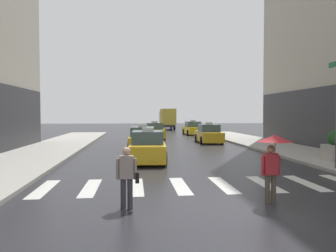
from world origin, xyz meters
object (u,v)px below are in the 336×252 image
at_px(taxi_lead, 148,148).
at_px(taxi_fifth, 193,129).
at_px(taxi_third, 209,134).
at_px(pedestrian_with_umbrella, 273,150).
at_px(pedestrian_with_handbag, 127,174).
at_px(taxi_fourth, 154,132).
at_px(taxi_second, 142,140).
at_px(box_truck, 167,118).

xyz_separation_m(taxi_lead, taxi_fifth, (6.35, 21.96, 0.00)).
relative_size(taxi_third, pedestrian_with_umbrella, 2.36).
bearing_deg(taxi_fifth, pedestrian_with_handbag, -103.28).
xyz_separation_m(taxi_fourth, pedestrian_with_handbag, (-2.21, -24.65, 0.21)).
relative_size(pedestrian_with_umbrella, pedestrian_with_handbag, 1.18).
relative_size(taxi_fourth, taxi_fifth, 1.00).
bearing_deg(pedestrian_with_handbag, taxi_fourth, 84.89).
distance_m(taxi_second, pedestrian_with_umbrella, 14.60).
height_order(taxi_fourth, pedestrian_with_handbag, taxi_fourth).
height_order(pedestrian_with_umbrella, pedestrian_with_handbag, pedestrian_with_umbrella).
xyz_separation_m(taxi_fourth, box_truck, (3.32, 20.28, 1.13)).
bearing_deg(box_truck, taxi_third, -87.43).
bearing_deg(taxi_third, box_truck, 92.57).
bearing_deg(pedestrian_with_umbrella, taxi_fifth, 84.07).
height_order(taxi_second, taxi_fifth, same).
xyz_separation_m(taxi_fourth, pedestrian_with_umbrella, (1.87, -24.49, 0.79)).
xyz_separation_m(taxi_fifth, box_truck, (-1.72, 14.25, 1.13)).
bearing_deg(box_truck, pedestrian_with_umbrella, -91.85).
height_order(taxi_lead, taxi_fifth, same).
distance_m(taxi_fourth, pedestrian_with_umbrella, 24.58).
bearing_deg(taxi_second, pedestrian_with_handbag, -92.97).
relative_size(taxi_lead, taxi_fifth, 1.00).
height_order(taxi_third, box_truck, box_truck).
bearing_deg(taxi_second, pedestrian_with_umbrella, -76.80).
xyz_separation_m(taxi_lead, pedestrian_with_handbag, (-0.89, -8.72, 0.21)).
height_order(taxi_second, pedestrian_with_handbag, taxi_second).
distance_m(taxi_lead, pedestrian_with_umbrella, 9.17).
relative_size(taxi_fifth, box_truck, 0.61).
xyz_separation_m(taxi_second, pedestrian_with_handbag, (-0.74, -14.35, 0.21)).
relative_size(taxi_lead, pedestrian_with_umbrella, 2.38).
height_order(taxi_fourth, taxi_fifth, same).
xyz_separation_m(taxi_lead, taxi_second, (-0.15, 5.64, 0.00)).
xyz_separation_m(taxi_third, taxi_fourth, (-4.46, 5.11, 0.00)).
distance_m(taxi_second, taxi_third, 7.87).
height_order(taxi_second, taxi_third, same).
bearing_deg(pedestrian_with_umbrella, taxi_second, 103.20).
xyz_separation_m(taxi_lead, taxi_third, (5.77, 10.83, 0.00)).
bearing_deg(taxi_fourth, taxi_second, -98.07).
bearing_deg(taxi_third, taxi_lead, -118.07).
xyz_separation_m(box_truck, pedestrian_with_handbag, (-5.52, -44.93, -0.92)).
bearing_deg(taxi_second, taxi_fourth, 81.93).
xyz_separation_m(taxi_third, taxi_fifth, (0.58, 11.14, 0.00)).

